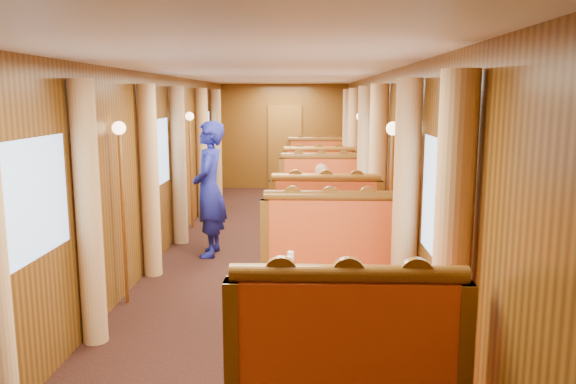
{
  "coord_description": "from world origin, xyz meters",
  "views": [
    {
      "loc": [
        0.53,
        -7.47,
        2.2
      ],
      "look_at": [
        0.3,
        -0.73,
        1.05
      ],
      "focal_mm": 35.0,
      "sensor_mm": 36.0,
      "label": 1
    }
  ],
  "objects_px": {
    "banquette_mid_aft": "(321,213)",
    "table_far": "(318,190)",
    "table_mid": "(322,232)",
    "fruit_plate": "(377,297)",
    "rose_vase_far": "(319,162)",
    "banquette_far_aft": "(317,180)",
    "passenger": "(321,195)",
    "table_near": "(335,343)",
    "teapot_right": "(331,291)",
    "teapot_left": "(314,290)",
    "banquette_near_aft": "(330,290)",
    "banquette_mid_fwd": "(325,248)",
    "tea_tray": "(320,296)",
    "steward": "(209,189)",
    "banquette_far_fwd": "(319,196)",
    "teapot_back": "(324,284)",
    "rose_vase_mid": "(321,192)"
  },
  "relations": [
    {
      "from": "table_far",
      "to": "fruit_plate",
      "type": "height_order",
      "value": "fruit_plate"
    },
    {
      "from": "banquette_near_aft",
      "to": "banquette_far_aft",
      "type": "height_order",
      "value": "same"
    },
    {
      "from": "steward",
      "to": "teapot_back",
      "type": "bearing_deg",
      "value": 21.38
    },
    {
      "from": "table_near",
      "to": "banquette_mid_aft",
      "type": "distance_m",
      "value": 4.51
    },
    {
      "from": "table_far",
      "to": "tea_tray",
      "type": "relative_size",
      "value": 3.09
    },
    {
      "from": "tea_tray",
      "to": "teapot_right",
      "type": "bearing_deg",
      "value": -35.87
    },
    {
      "from": "table_far",
      "to": "banquette_far_aft",
      "type": "xyz_separation_m",
      "value": [
        0.0,
        1.01,
        0.05
      ]
    },
    {
      "from": "banquette_mid_fwd",
      "to": "banquette_far_aft",
      "type": "distance_m",
      "value": 5.53
    },
    {
      "from": "banquette_mid_aft",
      "to": "banquette_far_aft",
      "type": "distance_m",
      "value": 3.5
    },
    {
      "from": "banquette_far_aft",
      "to": "table_near",
      "type": "bearing_deg",
      "value": -90.0
    },
    {
      "from": "table_near",
      "to": "steward",
      "type": "distance_m",
      "value": 3.99
    },
    {
      "from": "teapot_right",
      "to": "table_near",
      "type": "bearing_deg",
      "value": 56.4
    },
    {
      "from": "banquette_far_fwd",
      "to": "banquette_far_aft",
      "type": "relative_size",
      "value": 1.0
    },
    {
      "from": "table_mid",
      "to": "tea_tray",
      "type": "xyz_separation_m",
      "value": [
        -0.11,
        -3.55,
        0.38
      ]
    },
    {
      "from": "fruit_plate",
      "to": "rose_vase_far",
      "type": "distance_m",
      "value": 7.12
    },
    {
      "from": "banquette_mid_aft",
      "to": "banquette_far_aft",
      "type": "bearing_deg",
      "value": 90.0
    },
    {
      "from": "teapot_right",
      "to": "table_mid",
      "type": "bearing_deg",
      "value": 76.93
    },
    {
      "from": "banquette_mid_aft",
      "to": "table_far",
      "type": "relative_size",
      "value": 1.28
    },
    {
      "from": "banquette_far_aft",
      "to": "banquette_near_aft",
      "type": "bearing_deg",
      "value": -90.0
    },
    {
      "from": "banquette_mid_fwd",
      "to": "banquette_near_aft",
      "type": "bearing_deg",
      "value": -90.0
    },
    {
      "from": "table_far",
      "to": "passenger",
      "type": "distance_m",
      "value": 2.72
    },
    {
      "from": "rose_vase_far",
      "to": "table_far",
      "type": "bearing_deg",
      "value": -113.03
    },
    {
      "from": "table_mid",
      "to": "tea_tray",
      "type": "bearing_deg",
      "value": -91.85
    },
    {
      "from": "fruit_plate",
      "to": "teapot_left",
      "type": "bearing_deg",
      "value": -179.98
    },
    {
      "from": "banquette_near_aft",
      "to": "banquette_mid_fwd",
      "type": "xyz_separation_m",
      "value": [
        0.0,
        1.47,
        0.0
      ]
    },
    {
      "from": "table_near",
      "to": "banquette_mid_fwd",
      "type": "bearing_deg",
      "value": 90.0
    },
    {
      "from": "rose_vase_mid",
      "to": "steward",
      "type": "xyz_separation_m",
      "value": [
        -1.54,
        0.14,
        0.01
      ]
    },
    {
      "from": "banquette_mid_fwd",
      "to": "passenger",
      "type": "bearing_deg",
      "value": 90.0
    },
    {
      "from": "tea_tray",
      "to": "teapot_left",
      "type": "bearing_deg",
      "value": -139.08
    },
    {
      "from": "banquette_mid_fwd",
      "to": "rose_vase_far",
      "type": "xyz_separation_m",
      "value": [
        0.01,
        4.54,
        0.5
      ]
    },
    {
      "from": "table_mid",
      "to": "fruit_plate",
      "type": "relative_size",
      "value": 4.44
    },
    {
      "from": "banquette_far_fwd",
      "to": "rose_vase_mid",
      "type": "relative_size",
      "value": 3.72
    },
    {
      "from": "banquette_mid_fwd",
      "to": "banquette_far_aft",
      "type": "height_order",
      "value": "same"
    },
    {
      "from": "teapot_left",
      "to": "teapot_back",
      "type": "relative_size",
      "value": 1.04
    },
    {
      "from": "table_near",
      "to": "banquette_far_aft",
      "type": "distance_m",
      "value": 8.01
    },
    {
      "from": "steward",
      "to": "passenger",
      "type": "bearing_deg",
      "value": 112.43
    },
    {
      "from": "banquette_near_aft",
      "to": "banquette_mid_aft",
      "type": "bearing_deg",
      "value": 90.0
    },
    {
      "from": "table_mid",
      "to": "passenger",
      "type": "height_order",
      "value": "passenger"
    },
    {
      "from": "banquette_near_aft",
      "to": "banquette_mid_fwd",
      "type": "relative_size",
      "value": 1.0
    },
    {
      "from": "banquette_mid_aft",
      "to": "teapot_right",
      "type": "relative_size",
      "value": 7.9
    },
    {
      "from": "tea_tray",
      "to": "fruit_plate",
      "type": "height_order",
      "value": "fruit_plate"
    },
    {
      "from": "table_mid",
      "to": "steward",
      "type": "bearing_deg",
      "value": 175.41
    },
    {
      "from": "table_far",
      "to": "rose_vase_far",
      "type": "xyz_separation_m",
      "value": [
        0.01,
        0.03,
        0.55
      ]
    },
    {
      "from": "banquette_far_aft",
      "to": "teapot_back",
      "type": "height_order",
      "value": "banquette_far_aft"
    },
    {
      "from": "teapot_back",
      "to": "rose_vase_mid",
      "type": "bearing_deg",
      "value": 75.03
    },
    {
      "from": "banquette_near_aft",
      "to": "table_far",
      "type": "bearing_deg",
      "value": 90.0
    },
    {
      "from": "table_near",
      "to": "table_far",
      "type": "relative_size",
      "value": 1.0
    },
    {
      "from": "teapot_right",
      "to": "table_far",
      "type": "bearing_deg",
      "value": 77.23
    },
    {
      "from": "table_near",
      "to": "tea_tray",
      "type": "height_order",
      "value": "tea_tray"
    },
    {
      "from": "banquette_mid_fwd",
      "to": "banquette_far_aft",
      "type": "xyz_separation_m",
      "value": [
        0.0,
        5.53,
        0.0
      ]
    }
  ]
}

